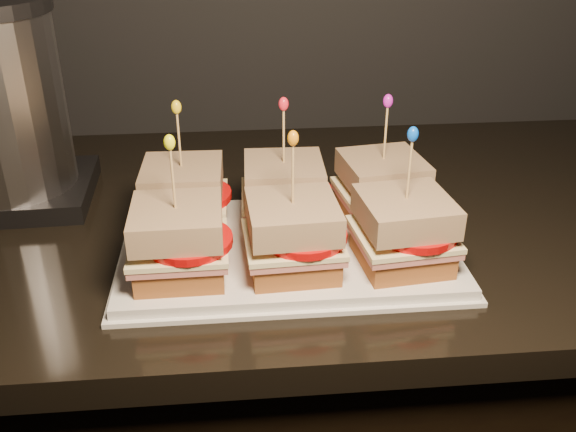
{
  "coord_description": "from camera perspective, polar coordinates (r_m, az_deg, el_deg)",
  "views": [
    {
      "loc": [
        0.59,
        0.87,
        1.36
      ],
      "look_at": [
        0.65,
        1.55,
        1.0
      ],
      "focal_mm": 40.0,
      "sensor_mm": 36.0,
      "label": 1
    }
  ],
  "objects": [
    {
      "name": "sandwich_2_cheese",
      "position": [
        0.84,
        8.29,
        2.22
      ],
      "size": [
        0.12,
        0.12,
        0.01
      ],
      "primitive_type": "cube",
      "rotation": [
        0.0,
        0.0,
        0.14
      ],
      "color": "#F4E7A9",
      "rests_on": "sandwich_2_ham"
    },
    {
      "name": "sandwich_1_frill",
      "position": [
        0.77,
        -0.39,
        9.93
      ],
      "size": [
        0.01,
        0.01,
        0.02
      ],
      "primitive_type": "ellipsoid",
      "color": "red",
      "rests_on": "sandwich_1_pick"
    },
    {
      "name": "sandwich_5_frill",
      "position": [
        0.69,
        11.04,
        7.16
      ],
      "size": [
        0.01,
        0.01,
        0.02
      ],
      "primitive_type": "ellipsoid",
      "color": "blue",
      "rests_on": "sandwich_5_pick"
    },
    {
      "name": "sandwich_5_bread_top",
      "position": [
        0.73,
        10.4,
        0.39
      ],
      "size": [
        0.11,
        0.11,
        0.03
      ],
      "primitive_type": "cube",
      "rotation": [
        0.0,
        0.0,
        0.11
      ],
      "color": "#502510",
      "rests_on": "sandwich_5_tomato"
    },
    {
      "name": "sandwich_3_bread_top",
      "position": [
        0.7,
        -9.86,
        -0.49
      ],
      "size": [
        0.1,
        0.1,
        0.03
      ],
      "primitive_type": "cube",
      "rotation": [
        0.0,
        0.0,
        0.01
      ],
      "color": "#502510",
      "rests_on": "sandwich_3_tomato"
    },
    {
      "name": "granite_slab",
      "position": [
        0.91,
        -1.61,
        -0.41
      ],
      "size": [
        2.66,
        0.66,
        0.04
      ],
      "primitive_type": "cube",
      "color": "black",
      "rests_on": "cabinet"
    },
    {
      "name": "sandwich_5_pick",
      "position": [
        0.71,
        10.72,
        3.75
      ],
      "size": [
        0.0,
        0.0,
        0.09
      ],
      "primitive_type": "cylinder",
      "color": "tan",
      "rests_on": "sandwich_5_bread_top"
    },
    {
      "name": "sandwich_3_bread_bot",
      "position": [
        0.73,
        -9.53,
        -4.14
      ],
      "size": [
        0.1,
        0.1,
        0.03
      ],
      "primitive_type": "cube",
      "rotation": [
        0.0,
        0.0,
        0.01
      ],
      "color": "brown",
      "rests_on": "platter"
    },
    {
      "name": "sandwich_4_pick",
      "position": [
        0.68,
        0.44,
        3.42
      ],
      "size": [
        0.0,
        0.0,
        0.09
      ],
      "primitive_type": "cylinder",
      "color": "tan",
      "rests_on": "sandwich_4_bread_top"
    },
    {
      "name": "sandwich_3_pick",
      "position": [
        0.68,
        -10.17,
        2.96
      ],
      "size": [
        0.0,
        0.0,
        0.09
      ],
      "primitive_type": "cylinder",
      "color": "tan",
      "rests_on": "sandwich_3_bread_top"
    },
    {
      "name": "sandwich_0_frill",
      "position": [
        0.77,
        -9.9,
        9.52
      ],
      "size": [
        0.01,
        0.01,
        0.02
      ],
      "primitive_type": "ellipsoid",
      "color": "yellow",
      "rests_on": "sandwich_0_pick"
    },
    {
      "name": "sandwich_4_bread_top",
      "position": [
        0.7,
        0.43,
        -0.04
      ],
      "size": [
        0.1,
        0.1,
        0.03
      ],
      "primitive_type": "cube",
      "rotation": [
        0.0,
        0.0,
        0.05
      ],
      "color": "#502510",
      "rests_on": "sandwich_4_tomato"
    },
    {
      "name": "sandwich_2_ham",
      "position": [
        0.84,
        8.26,
        1.79
      ],
      "size": [
        0.12,
        0.12,
        0.01
      ],
      "primitive_type": "cube",
      "rotation": [
        0.0,
        0.0,
        0.14
      ],
      "color": "#BA5F54",
      "rests_on": "sandwich_2_bread_bot"
    },
    {
      "name": "sandwich_5_ham",
      "position": [
        0.74,
        10.16,
        -2.05
      ],
      "size": [
        0.12,
        0.11,
        0.01
      ],
      "primitive_type": "cube",
      "rotation": [
        0.0,
        0.0,
        0.11
      ],
      "color": "#BA5F54",
      "rests_on": "sandwich_5_bread_bot"
    },
    {
      "name": "sandwich_2_frill",
      "position": [
        0.79,
        8.88,
        10.08
      ],
      "size": [
        0.01,
        0.01,
        0.02
      ],
      "primitive_type": "ellipsoid",
      "color": "#C318BD",
      "rests_on": "sandwich_2_pick"
    },
    {
      "name": "sandwich_0_tomato",
      "position": [
        0.81,
        -8.44,
        1.83
      ],
      "size": [
        0.1,
        0.1,
        0.01
      ],
      "primitive_type": "cylinder",
      "color": "#BA0908",
      "rests_on": "sandwich_0_cheese"
    },
    {
      "name": "sandwich_5_tomato",
      "position": [
        0.73,
        11.28,
        -1.25
      ],
      "size": [
        0.1,
        0.1,
        0.01
      ],
      "primitive_type": "cylinder",
      "color": "#BA0908",
      "rests_on": "sandwich_5_cheese"
    },
    {
      "name": "sandwich_0_pick",
      "position": [
        0.79,
        -9.64,
        6.42
      ],
      "size": [
        0.0,
        0.0,
        0.09
      ],
      "primitive_type": "cylinder",
      "color": "tan",
      "rests_on": "sandwich_0_bread_top"
    },
    {
      "name": "sandwich_5_bread_bot",
      "position": [
        0.75,
        10.05,
        -3.19
      ],
      "size": [
        0.11,
        0.11,
        0.03
      ],
      "primitive_type": "cube",
      "rotation": [
        0.0,
        0.0,
        0.11
      ],
      "color": "brown",
      "rests_on": "platter"
    },
    {
      "name": "sandwich_1_bread_top",
      "position": [
        0.81,
        -0.37,
        3.72
      ],
      "size": [
        0.1,
        0.1,
        0.03
      ],
      "primitive_type": "cube",
      "rotation": [
        0.0,
        0.0,
        -0.03
      ],
      "color": "#502510",
      "rests_on": "sandwich_1_tomato"
    },
    {
      "name": "sandwich_2_tomato",
      "position": [
        0.83,
        9.22,
        2.53
      ],
      "size": [
        0.1,
        0.1,
        0.01
      ],
      "primitive_type": "cylinder",
      "color": "#BA0908",
      "rests_on": "sandwich_2_cheese"
    },
    {
      "name": "sandwich_2_bread_bot",
      "position": [
        0.85,
        8.18,
        0.74
      ],
      "size": [
        0.11,
        0.11,
        0.03
      ],
      "primitive_type": "cube",
      "rotation": [
        0.0,
        0.0,
        0.14
      ],
      "color": "brown",
      "rests_on": "platter"
    },
    {
      "name": "sandwich_3_frill",
      "position": [
        0.67,
        -10.49,
        6.47
      ],
      "size": [
        0.01,
        0.01,
        0.02
      ],
      "primitive_type": "ellipsoid",
      "color": "#F3F50C",
      "rests_on": "sandwich_3_pick"
    },
    {
      "name": "sandwich_2_bread_top",
      "position": [
        0.83,
        8.42,
        4.01
      ],
      "size": [
        0.11,
        0.11,
        0.03
      ],
      "primitive_type": "cube",
      "rotation": [
        0.0,
        0.0,
        0.14
      ],
      "color": "#502510",
      "rests_on": "sandwich_2_tomato"
    },
    {
      "name": "sandwich_0_cheese",
      "position": [
        0.82,
        -9.22,
        1.51
      ],
      "size": [
        0.11,
        0.11,
        0.01
      ],
      "primitive_type": "cube",
      "rotation": [
        0.0,
        0.0,
        -0.02
      ],
      "color": "#F4E7A9",
      "rests_on": "sandwich_0_ham"
    },
    {
      "name": "sandwich_1_ham",
      "position": [
        0.82,
        -0.37,
        1.45
      ],
      "size": [
        0.11,
        0.1,
        0.01
      ],
      "primitive_type": "cube",
      "rotation": [
        0.0,
        0.0,
        -0.03
      ],
      "color": "#BA5F54",
      "rests_on": "sandwich_1_bread_bot"
    },
    {
      "name": "sandwich_0_bread_top",
      "position": [
        0.81,
        -9.38,
        3.33
      ],
      "size": [
        0.1,
        0.1,
        0.03
      ],
      "primitive_type": "cube",
      "rotation": [
        0.0,
        0.0,
        -0.02
      ],
      "color": "#502510",
      "rests_on": "sandwich_0_tomato"
    },
    {
      "name": "sandwich_3_cheese",
      "position": [
        0.72,
        -9.68,
        -2.5
      ],
      "size": [
        0.11,
        0.11,
        0.01
      ],
      "primitive_type": "cube",
      "rotation": [
        0.0,
        0.0,
        0.01
      ],
      "color": "#F4E7A9",
      "rests_on": "sandwich_3_ham"
    },
    {
      "name": "sandwich_0_ham",
      "position": [
        0.82,
        -9.19,
        1.07
      ],
      "size": [
        0.11,
        0.1,
        0.01
      ],
      "primitive_type": "cube",
      "rotation": [
        0.0,
        0.0,
        -0.02
      ],
      "color": "#BA5F54",
      "rests_on": "sandwich_0_bread_bot"
    },
    {
      "name": "sandwich_2_pick",
      "position": [
        0.81,
        8.65,
        7.04
      ],
      "size": [
        0.0,
        0.0,
        0.09
      ],
      "primitive_type": "cylinder",
      "color": "tan",
      "rests_on": "sandwich_2_bread_top"
    },
    {
      "name": "appliance_base",
      "position": [
        1.01,
        -23.16,
        2.04
      ],
      "size": [
        0.23,
        0.19,
        0.03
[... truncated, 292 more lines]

